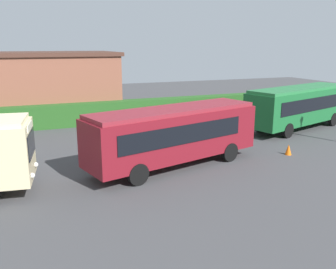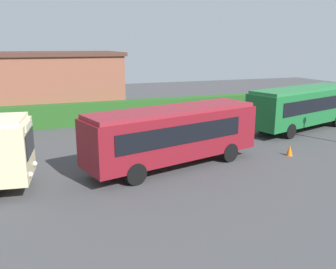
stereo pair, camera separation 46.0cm
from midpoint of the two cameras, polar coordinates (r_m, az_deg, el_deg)
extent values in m
plane|color=#424244|center=(20.97, 5.56, -2.91)|extent=(76.73, 76.73, 0.00)
cube|color=black|center=(16.21, -20.02, -1.23)|extent=(0.32, 2.07, 1.01)
cube|color=silver|center=(16.05, -20.24, 1.31)|extent=(0.23, 1.39, 0.28)
sphere|color=silver|center=(17.19, -19.38, -4.32)|extent=(0.22, 0.22, 0.22)
sphere|color=silver|center=(15.87, -19.93, -5.87)|extent=(0.22, 0.22, 0.22)
cube|color=maroon|center=(18.25, 1.58, 0.06)|extent=(9.52, 4.71, 2.26)
cube|color=maroon|center=(17.99, 1.61, 3.85)|extent=(9.21, 4.45, 0.20)
cube|color=black|center=(18.99, -1.36, 1.45)|extent=(6.95, 1.88, 0.90)
cube|color=black|center=(17.06, 3.25, -0.01)|extent=(6.95, 1.88, 0.90)
cube|color=black|center=(21.21, 11.65, 2.49)|extent=(0.55, 1.94, 0.95)
cube|color=silver|center=(21.09, 11.74, 4.29)|extent=(0.38, 1.30, 0.28)
cylinder|color=black|center=(21.12, 5.97, -1.39)|extent=(1.04, 0.53, 1.00)
cylinder|color=black|center=(19.57, 10.25, -2.78)|extent=(1.04, 0.53, 1.00)
cylinder|color=black|center=(18.03, -7.90, -4.14)|extent=(1.04, 0.53, 1.00)
cylinder|color=black|center=(16.18, -4.24, -6.17)|extent=(1.04, 0.53, 1.00)
sphere|color=silver|center=(21.90, 10.28, 0.09)|extent=(0.22, 0.22, 0.22)
sphere|color=silver|center=(21.02, 12.86, -0.62)|extent=(0.22, 0.22, 0.22)
cube|color=#19602D|center=(28.17, 20.70, 4.15)|extent=(9.85, 5.14, 2.31)
cube|color=#27723C|center=(28.01, 20.92, 6.68)|extent=(9.52, 4.87, 0.20)
cube|color=black|center=(28.56, 18.31, 5.03)|extent=(7.14, 2.21, 0.92)
cube|color=black|center=(27.24, 22.62, 4.26)|extent=(7.14, 2.21, 0.92)
cylinder|color=black|center=(31.45, 21.68, 2.76)|extent=(1.04, 0.56, 1.00)
cylinder|color=black|center=(26.63, 15.00, 1.41)|extent=(1.04, 0.56, 1.00)
cylinder|color=black|center=(25.35, 19.03, 0.50)|extent=(1.04, 0.56, 1.00)
sphere|color=silver|center=(32.74, 24.11, 3.65)|extent=(0.22, 0.22, 0.22)
cube|color=black|center=(20.84, -5.10, -1.89)|extent=(0.33, 0.31, 0.78)
cube|color=black|center=(20.66, -5.14, 0.07)|extent=(0.48, 0.37, 0.68)
sphere|color=beige|center=(20.55, -5.17, 1.29)|extent=(0.22, 0.22, 0.22)
cube|color=black|center=(31.02, 13.95, 2.97)|extent=(0.33, 0.36, 0.76)
cube|color=#4C6B47|center=(30.90, 14.03, 4.27)|extent=(0.41, 0.51, 0.66)
sphere|color=brown|center=(30.83, 14.07, 5.07)|extent=(0.21, 0.21, 0.21)
cube|color=#265820|center=(29.79, -2.75, 3.87)|extent=(50.37, 1.24, 1.72)
cube|color=brown|center=(32.45, -16.94, 7.17)|extent=(10.41, 7.65, 5.14)
cube|color=#4C2D23|center=(32.27, -17.29, 11.96)|extent=(10.83, 7.96, 0.30)
cone|color=orange|center=(21.52, 19.05, -2.36)|extent=(0.36, 0.36, 0.60)
camera|label=1|loc=(0.23, -89.33, 0.17)|focal=39.01mm
camera|label=2|loc=(0.23, 90.67, -0.17)|focal=39.01mm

